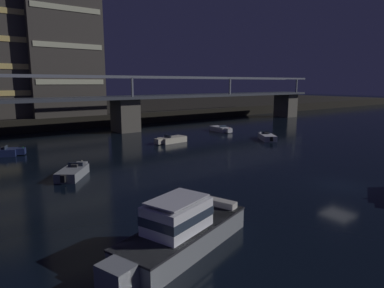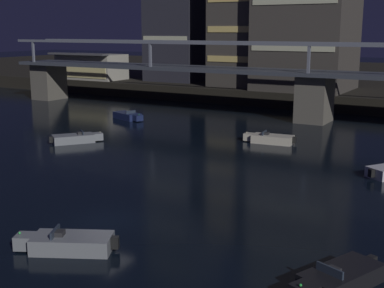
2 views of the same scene
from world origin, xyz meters
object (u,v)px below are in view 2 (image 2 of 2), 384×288
speedboat_mid_center (68,243)px  waterfront_pavilion (91,66)px  tower_west_tall (248,14)px  speedboat_far_left (128,116)px  speedboat_far_right (338,279)px  river_bridge (315,84)px  speedboat_near_right (76,138)px  speedboat_far_center (270,139)px

speedboat_mid_center → waterfront_pavilion: bearing=129.6°
tower_west_tall → speedboat_far_left: 28.98m
waterfront_pavilion → speedboat_far_left: (24.13, -21.55, -4.02)m
tower_west_tall → speedboat_far_right: 64.96m
tower_west_tall → speedboat_far_right: (29.70, -56.34, -12.82)m
speedboat_mid_center → speedboat_far_right: same height
river_bridge → speedboat_far_right: bearing=-71.2°
river_bridge → tower_west_tall: 24.24m
river_bridge → speedboat_mid_center: 43.42m
tower_west_tall → waterfront_pavilion: (-28.52, -4.06, -8.79)m
speedboat_near_right → speedboat_far_left: (-3.90, 13.72, 0.00)m
speedboat_far_center → speedboat_near_right: bearing=-150.7°
speedboat_far_center → speedboat_far_right: (13.60, -26.33, 0.00)m
tower_west_tall → speedboat_near_right: 41.37m
waterfront_pavilion → speedboat_far_center: 51.77m
speedboat_far_left → speedboat_far_center: (20.49, -4.39, 0.00)m
river_bridge → speedboat_far_left: size_ratio=18.12×
waterfront_pavilion → speedboat_far_left: bearing=-41.8°
waterfront_pavilion → speedboat_far_center: (44.62, -25.94, -4.02)m
speedboat_far_right → river_bridge: bearing=108.8°
speedboat_far_left → speedboat_far_right: 45.89m
river_bridge → waterfront_pavilion: size_ratio=7.44×
river_bridge → tower_west_tall: (-16.00, 15.98, 8.73)m
tower_west_tall → waterfront_pavilion: bearing=-171.9°
waterfront_pavilion → speedboat_far_right: size_ratio=2.45×
speedboat_mid_center → speedboat_far_center: bearing=91.8°
tower_west_tall → speedboat_far_center: bearing=-61.8°
tower_west_tall → river_bridge: bearing=-45.0°
speedboat_mid_center → speedboat_far_right: bearing=12.7°
speedboat_far_left → speedboat_far_right: (34.09, -30.72, 0.00)m
river_bridge → waterfront_pavilion: bearing=165.0°
river_bridge → speedboat_far_center: bearing=-89.6°
tower_west_tall → speedboat_mid_center: tower_west_tall is taller
speedboat_near_right → river_bridge: bearing=54.8°
tower_west_tall → speedboat_near_right: bearing=-90.7°
speedboat_far_right → speedboat_far_left: bearing=138.0°
tower_west_tall → speedboat_far_left: tower_west_tall is taller
speedboat_far_center → river_bridge: bearing=90.4°
river_bridge → speedboat_far_right: river_bridge is taller
speedboat_mid_center → tower_west_tall: bearing=106.0°
speedboat_far_center → speedboat_far_left: bearing=167.9°
waterfront_pavilion → speedboat_far_right: bearing=-41.9°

